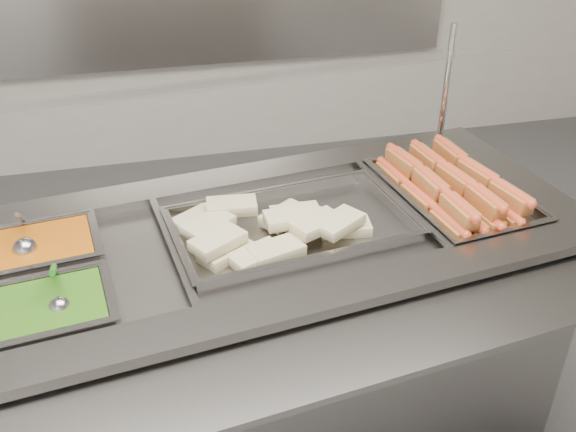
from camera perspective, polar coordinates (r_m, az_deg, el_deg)
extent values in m
cube|color=gray|center=(2.01, -1.25, -11.23)|extent=(1.74, 0.90, 0.80)
cube|color=slate|center=(1.51, 2.81, -7.32)|extent=(1.74, 0.35, 0.03)
cube|color=slate|center=(2.02, -4.53, 3.40)|extent=(1.74, 0.35, 0.03)
cube|color=slate|center=(2.13, 19.52, 3.09)|extent=(0.19, 0.54, 0.03)
cube|color=black|center=(1.82, -1.36, -4.01)|extent=(1.55, 0.72, 0.02)
cube|color=slate|center=(1.90, 9.91, 1.38)|extent=(0.09, 0.52, 0.01)
cube|color=slate|center=(1.69, -10.26, -2.71)|extent=(0.09, 0.52, 0.01)
cube|color=slate|center=(1.43, 5.27, -11.87)|extent=(1.68, 0.45, 0.02)
cylinder|color=silver|center=(2.21, 13.90, 11.20)|extent=(0.02, 0.02, 0.41)
cube|color=silver|center=(1.76, -3.71, 12.05)|extent=(1.55, 0.47, 0.08)
cube|color=#AB3409|center=(1.81, -20.94, -3.24)|extent=(0.28, 0.24, 0.08)
cube|color=#15560D|center=(1.59, -20.44, -8.38)|extent=(0.28, 0.24, 0.08)
cube|color=brown|center=(1.83, 14.12, -1.05)|extent=(0.07, 0.14, 0.05)
cylinder|color=#DB4B27|center=(1.82, 14.21, -0.46)|extent=(0.05, 0.15, 0.03)
cube|color=brown|center=(1.94, 11.53, 1.39)|extent=(0.07, 0.14, 0.05)
cylinder|color=#DB4B27|center=(1.93, 11.59, 1.89)|extent=(0.05, 0.15, 0.03)
cube|color=brown|center=(2.06, 9.22, 3.46)|extent=(0.06, 0.14, 0.05)
cylinder|color=#DB4B27|center=(2.05, 9.27, 3.96)|extent=(0.05, 0.15, 0.03)
cube|color=brown|center=(1.86, 15.60, -0.64)|extent=(0.06, 0.14, 0.05)
cylinder|color=#DB4B27|center=(1.85, 15.68, -0.12)|extent=(0.05, 0.15, 0.03)
cube|color=brown|center=(1.97, 12.95, 1.65)|extent=(0.07, 0.14, 0.05)
cylinder|color=#DB4B27|center=(1.96, 13.02, 2.17)|extent=(0.05, 0.15, 0.03)
cube|color=brown|center=(2.09, 10.60, 3.75)|extent=(0.07, 0.14, 0.05)
cylinder|color=#DB4B27|center=(2.08, 10.65, 4.21)|extent=(0.05, 0.15, 0.03)
cube|color=brown|center=(1.89, 17.04, -0.27)|extent=(0.06, 0.14, 0.05)
cylinder|color=#DB4B27|center=(1.88, 17.13, 0.21)|extent=(0.04, 0.15, 0.03)
cube|color=brown|center=(2.00, 14.35, 1.90)|extent=(0.06, 0.14, 0.05)
cylinder|color=#DB4B27|center=(1.99, 14.43, 2.45)|extent=(0.04, 0.15, 0.03)
cube|color=brown|center=(2.12, 11.96, 3.98)|extent=(0.07, 0.14, 0.05)
cylinder|color=#DB4B27|center=(2.11, 12.01, 4.45)|extent=(0.05, 0.15, 0.03)
cube|color=brown|center=(1.92, 18.41, -0.03)|extent=(0.07, 0.14, 0.05)
cylinder|color=#DB4B27|center=(1.91, 18.52, 0.53)|extent=(0.05, 0.16, 0.03)
cube|color=brown|center=(2.03, 15.71, 2.20)|extent=(0.06, 0.14, 0.05)
cylinder|color=#DB4B27|center=(2.02, 15.79, 2.72)|extent=(0.05, 0.15, 0.03)
cube|color=brown|center=(2.15, 13.27, 4.17)|extent=(0.07, 0.14, 0.05)
cylinder|color=#DB4B27|center=(2.14, 13.34, 4.68)|extent=(0.05, 0.16, 0.03)
cube|color=brown|center=(1.81, 14.98, 0.38)|extent=(0.06, 0.14, 0.05)
cylinder|color=#DB4B27|center=(1.80, 15.07, 0.94)|extent=(0.04, 0.15, 0.03)
cube|color=brown|center=(1.93, 12.52, 2.77)|extent=(0.06, 0.14, 0.05)
cylinder|color=#DB4B27|center=(1.92, 12.59, 3.30)|extent=(0.04, 0.15, 0.03)
cube|color=brown|center=(2.05, 10.21, 4.70)|extent=(0.07, 0.15, 0.05)
cylinder|color=#DB4B27|center=(2.04, 10.26, 5.21)|extent=(0.06, 0.16, 0.03)
cube|color=brown|center=(1.88, 17.15, 1.16)|extent=(0.06, 0.14, 0.05)
cylinder|color=#DB4B27|center=(1.87, 17.25, 1.70)|extent=(0.04, 0.15, 0.03)
cube|color=brown|center=(1.98, 14.62, 3.13)|extent=(0.07, 0.14, 0.05)
cylinder|color=#DB4B27|center=(1.97, 14.70, 3.65)|extent=(0.05, 0.16, 0.03)
cube|color=brown|center=(2.08, 12.21, 4.97)|extent=(0.06, 0.14, 0.05)
cylinder|color=#DB4B27|center=(2.08, 12.27, 5.47)|extent=(0.05, 0.15, 0.03)
cube|color=brown|center=(1.92, 19.19, 1.53)|extent=(0.07, 0.15, 0.05)
cylinder|color=#DB4B27|center=(1.91, 19.29, 2.06)|extent=(0.06, 0.16, 0.03)
cube|color=brown|center=(2.02, 16.45, 3.52)|extent=(0.08, 0.15, 0.05)
cylinder|color=#DB4B27|center=(2.01, 16.54, 4.03)|extent=(0.06, 0.16, 0.03)
cube|color=brown|center=(2.14, 14.17, 5.39)|extent=(0.06, 0.14, 0.05)
cylinder|color=#DB4B27|center=(2.13, 14.24, 5.88)|extent=(0.04, 0.15, 0.03)
cube|color=tan|center=(1.78, 1.96, -0.70)|extent=(0.16, 0.13, 0.03)
cube|color=tan|center=(1.65, -2.82, -3.58)|extent=(0.16, 0.13, 0.03)
cube|color=tan|center=(1.77, 5.09, -0.97)|extent=(0.15, 0.10, 0.03)
cube|color=tan|center=(1.81, 0.69, 0.19)|extent=(0.14, 0.08, 0.03)
cube|color=tan|center=(1.80, -0.30, -0.01)|extent=(0.16, 0.14, 0.03)
cube|color=tan|center=(1.67, -5.61, -3.17)|extent=(0.16, 0.14, 0.03)
cube|color=tan|center=(1.66, -1.05, -3.10)|extent=(0.16, 0.11, 0.03)
cube|color=tan|center=(1.81, -8.04, -0.29)|extent=(0.16, 0.14, 0.03)
cube|color=tan|center=(1.73, -7.13, -0.83)|extent=(0.16, 0.14, 0.03)
cube|color=tan|center=(1.73, 0.23, -0.19)|extent=(0.14, 0.08, 0.03)
cube|color=tan|center=(1.65, -6.25, -2.24)|extent=(0.16, 0.14, 0.03)
cube|color=tan|center=(1.71, 2.54, -0.68)|extent=(0.16, 0.13, 0.03)
cube|color=tan|center=(1.80, -5.02, 0.88)|extent=(0.15, 0.09, 0.03)
cube|color=tan|center=(1.72, 4.55, -0.61)|extent=(0.16, 0.14, 0.03)
sphere|color=#B0AFB4|center=(1.78, -22.30, -2.77)|extent=(0.06, 0.06, 0.06)
cylinder|color=#B0AFB4|center=(1.82, -22.72, -0.09)|extent=(0.03, 0.14, 0.10)
sphere|color=#B0AFB4|center=(1.56, -19.61, -7.66)|extent=(0.05, 0.05, 0.05)
cylinder|color=#157A15|center=(1.59, -20.15, -4.50)|extent=(0.03, 0.14, 0.08)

